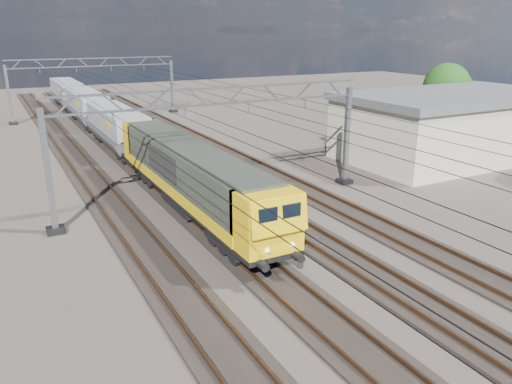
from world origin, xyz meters
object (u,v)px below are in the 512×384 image
catenary_gantry_far (96,85)px  locomotive (190,173)px  hopper_wagon_mid (87,105)px  hopper_wagon_third (67,92)px  industrial_shed (452,125)px  catenary_gantry_mid (219,142)px  hopper_wagon_lead (117,126)px  tree_far (450,89)px

catenary_gantry_far → locomotive: bearing=-93.2°
locomotive → hopper_wagon_mid: locomotive is taller
hopper_wagon_third → industrial_shed: industrial_shed is taller
catenary_gantry_far → industrial_shed: bearing=-57.1°
hopper_wagon_mid → hopper_wagon_third: 14.20m
catenary_gantry_mid → catenary_gantry_far: size_ratio=1.00×
catenary_gantry_mid → hopper_wagon_lead: (-2.00, 17.40, -1.67)m
locomotive → tree_far: 33.92m
catenary_gantry_far → hopper_wagon_mid: (-2.00, -4.40, -1.67)m
hopper_wagon_mid → tree_far: 39.05m
hopper_wagon_lead → hopper_wagon_mid: bearing=90.0°
locomotive → hopper_wagon_mid: 31.90m
catenary_gantry_mid → hopper_wagon_mid: catenary_gantry_mid is taller
hopper_wagon_lead → tree_far: size_ratio=1.84×
hopper_wagon_mid → tree_far: size_ratio=1.84×
catenary_gantry_mid → hopper_wagon_third: size_ratio=1.53×
hopper_wagon_lead → hopper_wagon_third: (0.00, 28.40, 0.00)m
catenary_gantry_mid → locomotive: (-2.00, -0.30, -1.58)m
catenary_gantry_mid → locomotive: 2.57m
hopper_wagon_third → industrial_shed: 49.95m
tree_far → locomotive: bearing=-162.7°
hopper_wagon_lead → hopper_wagon_third: bearing=90.0°
hopper_wagon_mid → catenary_gantry_mid: bearing=-86.4°
catenary_gantry_mid → catenary_gantry_far: bearing=90.0°
catenary_gantry_far → tree_far: size_ratio=2.81×
industrial_shed → locomotive: bearing=-174.5°
catenary_gantry_far → hopper_wagon_mid: size_ratio=1.53×
catenary_gantry_mid → catenary_gantry_far: same height
catenary_gantry_far → hopper_wagon_mid: bearing=-114.4°
catenary_gantry_far → locomotive: 36.39m
catenary_gantry_mid → locomotive: bearing=-171.6°
catenary_gantry_far → industrial_shed: catenary_gantry_far is taller
catenary_gantry_mid → hopper_wagon_third: catenary_gantry_mid is taller
hopper_wagon_third → tree_far: (32.32, -36.01, 2.27)m
hopper_wagon_mid → tree_far: (32.32, -21.81, 2.27)m
locomotive → hopper_wagon_lead: size_ratio=1.62×
catenary_gantry_far → industrial_shed: 40.51m
catenary_gantry_far → industrial_shed: (22.00, -34.00, -1.18)m
hopper_wagon_mid → industrial_shed: size_ratio=0.70×
industrial_shed → hopper_wagon_lead: bearing=147.3°
hopper_wagon_third → tree_far: size_ratio=1.84×
locomotive → hopper_wagon_third: (-0.00, 46.10, -0.09)m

